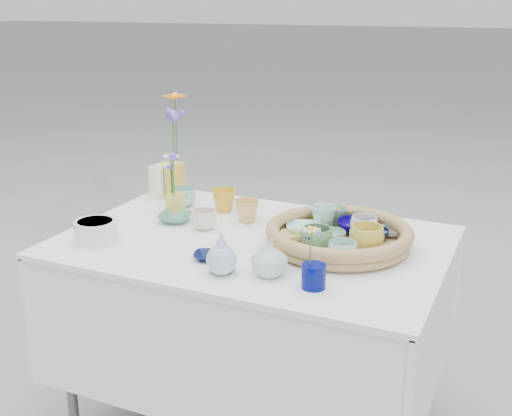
% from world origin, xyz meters
% --- Properties ---
extents(wicker_tray, '(0.47, 0.47, 0.08)m').
position_xyz_m(wicker_tray, '(0.28, 0.05, 0.80)').
color(wicker_tray, olive).
rests_on(wicker_tray, display_table).
extents(tray_ceramic_0, '(0.13, 0.13, 0.04)m').
position_xyz_m(tray_ceramic_0, '(0.31, 0.16, 0.80)').
color(tray_ceramic_0, '#0E0071').
rests_on(tray_ceramic_0, wicker_tray).
extents(tray_ceramic_1, '(0.11, 0.11, 0.03)m').
position_xyz_m(tray_ceramic_1, '(0.37, 0.12, 0.80)').
color(tray_ceramic_1, black).
rests_on(tray_ceramic_1, wicker_tray).
extents(tray_ceramic_2, '(0.13, 0.13, 0.08)m').
position_xyz_m(tray_ceramic_2, '(0.38, 0.01, 0.83)').
color(tray_ceramic_2, gold).
rests_on(tray_ceramic_2, wicker_tray).
extents(tray_ceramic_3, '(0.10, 0.10, 0.03)m').
position_xyz_m(tray_ceramic_3, '(0.25, 0.06, 0.80)').
color(tray_ceramic_3, '#629D83').
rests_on(tray_ceramic_3, wicker_tray).
extents(tray_ceramic_4, '(0.12, 0.12, 0.08)m').
position_xyz_m(tray_ceramic_4, '(0.24, -0.06, 0.82)').
color(tray_ceramic_4, '#5B8959').
rests_on(tray_ceramic_4, wicker_tray).
extents(tray_ceramic_5, '(0.14, 0.14, 0.03)m').
position_xyz_m(tray_ceramic_5, '(0.14, 0.09, 0.80)').
color(tray_ceramic_5, '#95E9D3').
rests_on(tray_ceramic_5, wicker_tray).
extents(tray_ceramic_6, '(0.09, 0.09, 0.08)m').
position_xyz_m(tray_ceramic_6, '(0.19, 0.15, 0.82)').
color(tray_ceramic_6, '#99C9BC').
rests_on(tray_ceramic_6, wicker_tray).
extents(tray_ceramic_7, '(0.09, 0.09, 0.07)m').
position_xyz_m(tray_ceramic_7, '(0.34, 0.13, 0.82)').
color(tray_ceramic_7, silver).
rests_on(tray_ceramic_7, wicker_tray).
extents(tray_ceramic_8, '(0.11, 0.11, 0.03)m').
position_xyz_m(tray_ceramic_8, '(0.42, 0.18, 0.80)').
color(tray_ceramic_8, '#85B0D9').
rests_on(tray_ceramic_8, wicker_tray).
extents(tray_ceramic_9, '(0.09, 0.09, 0.06)m').
position_xyz_m(tray_ceramic_9, '(0.24, -0.08, 0.81)').
color(tray_ceramic_9, navy).
rests_on(tray_ceramic_9, wicker_tray).
extents(tray_ceramic_10, '(0.10, 0.10, 0.03)m').
position_xyz_m(tray_ceramic_10, '(0.14, 0.00, 0.80)').
color(tray_ceramic_10, '#DAD77B').
rests_on(tray_ceramic_10, wicker_tray).
extents(tray_ceramic_11, '(0.10, 0.10, 0.07)m').
position_xyz_m(tray_ceramic_11, '(0.34, -0.12, 0.82)').
color(tray_ceramic_11, '#95D2CB').
rests_on(tray_ceramic_11, wicker_tray).
extents(tray_ceramic_12, '(0.09, 0.09, 0.06)m').
position_xyz_m(tray_ceramic_12, '(0.22, 0.21, 0.81)').
color(tray_ceramic_12, '#5E986F').
rests_on(tray_ceramic_12, wicker_tray).
extents(loose_ceramic_0, '(0.12, 0.12, 0.09)m').
position_xyz_m(loose_ceramic_0, '(-0.23, 0.23, 0.81)').
color(loose_ceramic_0, gold).
rests_on(loose_ceramic_0, display_table).
extents(loose_ceramic_1, '(0.11, 0.11, 0.08)m').
position_xyz_m(loose_ceramic_1, '(-0.10, 0.16, 0.81)').
color(loose_ceramic_1, '#DCA558').
rests_on(loose_ceramic_1, display_table).
extents(loose_ceramic_2, '(0.14, 0.14, 0.03)m').
position_xyz_m(loose_ceramic_2, '(-0.33, 0.05, 0.78)').
color(loose_ceramic_2, '#428166').
rests_on(loose_ceramic_2, display_table).
extents(loose_ceramic_3, '(0.11, 0.11, 0.07)m').
position_xyz_m(loose_ceramic_3, '(-0.20, 0.02, 0.80)').
color(loose_ceramic_3, beige).
rests_on(loose_ceramic_3, display_table).
extents(loose_ceramic_4, '(0.11, 0.11, 0.02)m').
position_xyz_m(loose_ceramic_4, '(-0.06, -0.22, 0.78)').
color(loose_ceramic_4, '#07113E').
rests_on(loose_ceramic_4, display_table).
extents(loose_ceramic_5, '(0.10, 0.10, 0.07)m').
position_xyz_m(loose_ceramic_5, '(-0.40, 0.22, 0.80)').
color(loose_ceramic_5, '#85C4BC').
rests_on(loose_ceramic_5, display_table).
extents(loose_ceramic_6, '(0.11, 0.11, 0.03)m').
position_xyz_m(loose_ceramic_6, '(0.03, -0.28, 0.78)').
color(loose_ceramic_6, black).
rests_on(loose_ceramic_6, display_table).
extents(fluted_bowl, '(0.17, 0.17, 0.07)m').
position_xyz_m(fluted_bowl, '(-0.47, -0.23, 0.80)').
color(fluted_bowl, beige).
rests_on(fluted_bowl, display_table).
extents(bud_vase_paleblue, '(0.10, 0.10, 0.14)m').
position_xyz_m(bud_vase_paleblue, '(0.03, -0.30, 0.83)').
color(bud_vase_paleblue, '#A9BFCF').
rests_on(bud_vase_paleblue, display_table).
extents(bud_vase_seafoam, '(0.11, 0.11, 0.11)m').
position_xyz_m(bud_vase_seafoam, '(0.16, -0.25, 0.82)').
color(bud_vase_seafoam, '#A7CABA').
rests_on(bud_vase_seafoam, display_table).
extents(bud_vase_cobalt, '(0.07, 0.07, 0.07)m').
position_xyz_m(bud_vase_cobalt, '(0.31, -0.27, 0.80)').
color(bud_vase_cobalt, '#00065C').
rests_on(bud_vase_cobalt, display_table).
extents(single_daisy, '(0.08, 0.08, 0.12)m').
position_xyz_m(single_daisy, '(0.30, -0.27, 0.88)').
color(single_daisy, silver).
rests_on(single_daisy, bud_vase_cobalt).
extents(tall_vase_yellow, '(0.10, 0.10, 0.15)m').
position_xyz_m(tall_vase_yellow, '(-0.48, 0.30, 0.84)').
color(tall_vase_yellow, gold).
rests_on(tall_vase_yellow, display_table).
extents(gerbera, '(0.14, 0.14, 0.28)m').
position_xyz_m(gerbera, '(-0.47, 0.30, 1.04)').
color(gerbera, '#FF7C00').
rests_on(gerbera, tall_vase_yellow).
extents(hydrangea, '(0.09, 0.09, 0.26)m').
position_xyz_m(hydrangea, '(-0.47, 0.28, 1.00)').
color(hydrangea, '#604DA1').
rests_on(hydrangea, tall_vase_yellow).
extents(white_pitcher, '(0.16, 0.14, 0.12)m').
position_xyz_m(white_pitcher, '(-0.56, 0.30, 0.83)').
color(white_pitcher, white).
rests_on(white_pitcher, display_table).
extents(daisy_cup, '(0.09, 0.09, 0.08)m').
position_xyz_m(daisy_cup, '(-0.38, 0.12, 0.81)').
color(daisy_cup, gold).
rests_on(daisy_cup, display_table).
extents(daisy_posy, '(0.11, 0.11, 0.17)m').
position_xyz_m(daisy_posy, '(-0.38, 0.11, 0.93)').
color(daisy_posy, white).
rests_on(daisy_posy, daisy_cup).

